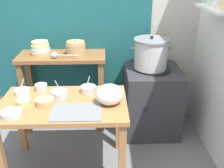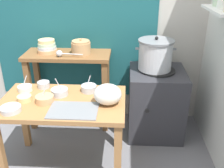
{
  "view_description": "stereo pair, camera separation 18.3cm",
  "coord_description": "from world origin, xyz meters",
  "views": [
    {
      "loc": [
        0.27,
        -1.89,
        1.8
      ],
      "look_at": [
        0.33,
        0.22,
        0.82
      ],
      "focal_mm": 41.37,
      "sensor_mm": 36.0,
      "label": 1
    },
    {
      "loc": [
        0.45,
        -1.89,
        1.8
      ],
      "look_at": [
        0.33,
        0.22,
        0.82
      ],
      "focal_mm": 41.37,
      "sensor_mm": 36.0,
      "label": 2
    }
  ],
  "objects": [
    {
      "name": "prep_bowl_5",
      "position": [
        -0.34,
        0.32,
        0.75
      ],
      "size": [
        0.12,
        0.12,
        0.06
      ],
      "color": "#B7BABF",
      "rests_on": "prep_table"
    },
    {
      "name": "plastic_bag",
      "position": [
        0.31,
        0.04,
        0.81
      ],
      "size": [
        0.24,
        0.21,
        0.18
      ],
      "primitive_type": "ellipsoid",
      "color": "silver",
      "rests_on": "prep_table"
    },
    {
      "name": "clay_pot",
      "position": [
        -0.04,
        0.83,
        0.97
      ],
      "size": [
        0.21,
        0.21,
        0.17
      ],
      "color": "tan",
      "rests_on": "back_shelf_table"
    },
    {
      "name": "prep_bowl_0",
      "position": [
        -0.47,
        -0.13,
        0.74
      ],
      "size": [
        0.17,
        0.17,
        0.04
      ],
      "color": "#B7BABF",
      "rests_on": "prep_table"
    },
    {
      "name": "prep_bowl_4",
      "position": [
        0.11,
        0.26,
        0.75
      ],
      "size": [
        0.14,
        0.14,
        0.15
      ],
      "color": "#B7BABF",
      "rests_on": "prep_table"
    },
    {
      "name": "prep_bowl_1",
      "position": [
        -0.24,
        0.03,
        0.75
      ],
      "size": [
        0.16,
        0.16,
        0.16
      ],
      "color": "tan",
      "rests_on": "prep_table"
    },
    {
      "name": "back_shelf_table",
      "position": [
        -0.2,
        0.83,
        0.68
      ],
      "size": [
        0.96,
        0.4,
        0.9
      ],
      "color": "brown",
      "rests_on": "ground"
    },
    {
      "name": "steamer_pot",
      "position": [
        0.76,
        0.72,
        0.94
      ],
      "size": [
        0.42,
        0.37,
        0.36
      ],
      "color": "#B7BABF",
      "rests_on": "stove_block"
    },
    {
      "name": "bowl_stack_enamel",
      "position": [
        -0.43,
        0.85,
        0.97
      ],
      "size": [
        0.22,
        0.22,
        0.15
      ],
      "color": "tan",
      "rests_on": "back_shelf_table"
    },
    {
      "name": "prep_bowl_2",
      "position": [
        -0.49,
        0.24,
        0.75
      ],
      "size": [
        0.13,
        0.13,
        0.14
      ],
      "color": "silver",
      "rests_on": "prep_table"
    },
    {
      "name": "prep_bowl_6",
      "position": [
        -0.43,
        0.06,
        0.74
      ],
      "size": [
        0.12,
        0.12,
        0.04
      ],
      "color": "#E5C684",
      "rests_on": "prep_table"
    },
    {
      "name": "prep_bowl_3",
      "position": [
        -0.14,
        0.17,
        0.75
      ],
      "size": [
        0.15,
        0.15,
        0.18
      ],
      "color": "#B7BABF",
      "rests_on": "prep_table"
    },
    {
      "name": "prep_bowl_7",
      "position": [
        0.27,
        0.22,
        0.75
      ],
      "size": [
        0.1,
        0.1,
        0.06
      ],
      "color": "tan",
      "rests_on": "prep_table"
    },
    {
      "name": "ladle",
      "position": [
        -0.25,
        0.72,
        0.94
      ],
      "size": [
        0.29,
        0.07,
        0.07
      ],
      "color": "#B7BABF",
      "rests_on": "back_shelf_table"
    },
    {
      "name": "prep_table",
      "position": [
        -0.1,
        0.07,
        0.61
      ],
      "size": [
        1.1,
        0.66,
        0.72
      ],
      "color": "#9E6B3D",
      "rests_on": "ground"
    },
    {
      "name": "serving_tray",
      "position": [
        0.03,
        -0.1,
        0.72
      ],
      "size": [
        0.4,
        0.28,
        0.01
      ],
      "primitive_type": "cube",
      "color": "slate",
      "rests_on": "prep_table"
    },
    {
      "name": "stove_block",
      "position": [
        0.8,
        0.7,
        0.38
      ],
      "size": [
        0.6,
        0.61,
        0.78
      ],
      "color": "#2D2D33",
      "rests_on": "ground"
    },
    {
      "name": "wall_back",
      "position": [
        0.08,
        1.1,
        1.3
      ],
      "size": [
        4.4,
        0.12,
        2.6
      ],
      "color": "#B2ADA3",
      "rests_on": "ground"
    }
  ]
}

